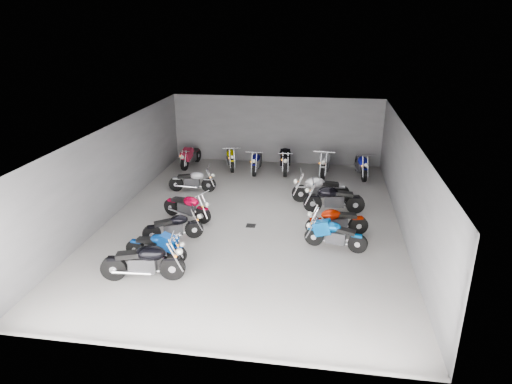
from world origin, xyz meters
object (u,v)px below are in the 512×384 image
Objects in this scene: motorcycle_right_e at (333,199)px; motorcycle_back_f at (361,165)px; motorcycle_back_e at (325,163)px; motorcycle_left_f at (193,181)px; motorcycle_left_a at (144,262)px; motorcycle_left_d at (187,207)px; motorcycle_back_b at (231,157)px; motorcycle_right_c at (335,235)px; motorcycle_left_b at (157,247)px; motorcycle_right_d at (336,221)px; drain_grate at (251,226)px; motorcycle_back_a at (191,156)px; motorcycle_back_d at (285,159)px; motorcycle_back_c at (257,161)px; motorcycle_left_c at (174,227)px; motorcycle_right_f at (320,189)px.

motorcycle_right_e reaches higher than motorcycle_back_f.
motorcycle_left_f is at bearing 34.42° from motorcycle_back_e.
motorcycle_back_e is 1.10× the size of motorcycle_back_f.
motorcycle_left_a is 1.19× the size of motorcycle_left_d.
motorcycle_back_b is (0.28, 6.03, 0.03)m from motorcycle_left_d.
motorcycle_left_a reaches higher than motorcycle_right_e.
motorcycle_right_c is 2.84m from motorcycle_right_e.
motorcycle_left_b is 5.32m from motorcycle_right_c.
drain_grate is at bearing 71.87° from motorcycle_right_d.
motorcycle_left_d is 0.92× the size of motorcycle_back_a.
motorcycle_back_d is at bearing 29.05° from motorcycle_right_c.
motorcycle_right_c is at bearing 164.38° from motorcycle_right_d.
motorcycle_left_b is at bearing 65.63° from motorcycle_back_d.
motorcycle_left_b is at bearing 126.63° from motorcycle_right_e.
motorcycle_back_c is 0.85× the size of motorcycle_back_e.
motorcycle_left_c is at bearing 110.49° from motorcycle_back_a.
motorcycle_back_d reaches higher than motorcycle_back_c.
motorcycle_right_e is 1.07× the size of motorcycle_back_a.
motorcycle_back_b is at bearing 44.96° from motorcycle_right_c.
motorcycle_back_f is at bearing -20.38° from motorcycle_right_e.
motorcycle_back_c is at bearing 147.34° from motorcycle_back_b.
motorcycle_right_f is at bearing 139.53° from motorcycle_left_d.
motorcycle_back_d reaches higher than motorcycle_left_a.
motorcycle_left_c is at bearing 71.14° from motorcycle_back_b.
motorcycle_left_c is 5.83m from motorcycle_right_e.
motorcycle_left_c reaches higher than motorcycle_left_b.
motorcycle_back_a is 1.00× the size of motorcycle_back_b.
motorcycle_back_a reaches higher than motorcycle_right_c.
motorcycle_left_a is 5.68m from motorcycle_right_c.
drain_grate is at bearing 90.65° from motorcycle_back_b.
motorcycle_right_e is 1.00× the size of motorcycle_right_f.
motorcycle_right_c is 7.70m from motorcycle_back_d.
motorcycle_back_e is (5.29, 2.92, 0.11)m from motorcycle_left_f.
motorcycle_back_e is at bearing 164.42° from motorcycle_back_d.
motorcycle_back_f reaches higher than drain_grate.
motorcycle_left_d reaches higher than motorcycle_left_c.
motorcycle_back_e reaches higher than motorcycle_left_b.
motorcycle_left_f is 7.50m from motorcycle_back_f.
motorcycle_right_c is (5.10, 1.53, 0.01)m from motorcycle_left_b.
motorcycle_right_f is 4.45m from motorcycle_back_c.
drain_grate is at bearing 146.00° from motorcycle_left_b.
motorcycle_right_d is 0.84× the size of motorcycle_back_e.
motorcycle_right_d is at bearing 72.01° from motorcycle_back_f.
motorcycle_left_a reaches higher than motorcycle_right_f.
motorcycle_left_a is at bearing 7.99° from motorcycle_left_b.
drain_grate is 2.89m from motorcycle_right_d.
motorcycle_left_d is 0.93× the size of motorcycle_back_c.
motorcycle_back_a is at bearing 51.17° from motorcycle_right_e.
motorcycle_back_e reaches higher than motorcycle_left_a.
motorcycle_left_c is 5.20m from motorcycle_right_d.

